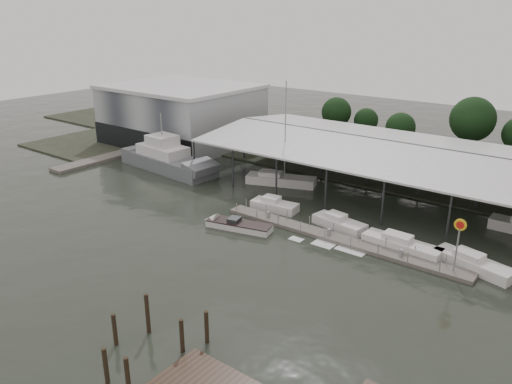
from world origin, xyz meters
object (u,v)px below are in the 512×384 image
Objects in this scene: shell_fuel_sign at (459,236)px; grey_trawler at (168,160)px; white_sailboat at (280,180)px; speedboat_underway at (234,225)px.

shell_fuel_sign is 0.31× the size of grey_trawler.
grey_trawler is 18.08m from white_sailboat.
shell_fuel_sign is 29.63m from white_sailboat.
white_sailboat is (17.45, 4.64, -0.92)m from grey_trawler.
shell_fuel_sign is 23.39m from speedboat_underway.
grey_trawler is 1.25× the size of white_sailboat.
grey_trawler is at bearing 171.59° from shell_fuel_sign.
white_sailboat is at bearing -87.52° from speedboat_underway.
speedboat_underway is at bearing -169.66° from shell_fuel_sign.
shell_fuel_sign is at bearing 176.58° from speedboat_underway.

